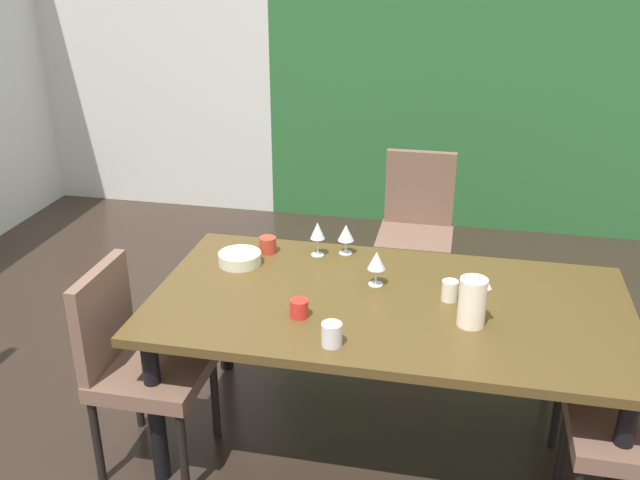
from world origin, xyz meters
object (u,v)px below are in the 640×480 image
cup_north (299,308)px  pitcher_west (473,302)px  chair_head_far (417,223)px  wine_glass_center (346,233)px  chair_right_far (626,331)px  serving_bowl_rear (240,258)px  cup_front (268,245)px  cup_near_shelf (450,290)px  dining_table (388,315)px  wine_glass_corner (318,232)px  cup_right (332,334)px  wine_glass_near_window (376,261)px  chair_left_near (135,357)px

cup_north → pitcher_west: bearing=6.7°
chair_head_far → wine_glass_center: size_ratio=6.36×
pitcher_west → chair_right_far: bearing=33.0°
chair_right_far → serving_bowl_rear: size_ratio=4.75×
cup_front → cup_near_shelf: 0.93m
chair_head_far → wine_glass_center: bearing=74.6°
cup_north → dining_table: bearing=32.3°
chair_head_far → serving_bowl_rear: chair_head_far is taller
wine_glass_corner → cup_near_shelf: (0.63, -0.32, -0.08)m
dining_table → serving_bowl_rear: bearing=163.6°
chair_head_far → chair_right_far: (1.02, -1.08, 0.00)m
serving_bowl_rear → dining_table: bearing=-16.4°
dining_table → wine_glass_corner: 0.58m
dining_table → cup_right: cup_right is taller
wine_glass_corner → serving_bowl_rear: 0.38m
dining_table → chair_head_far: (0.01, 1.39, -0.14)m
chair_head_far → cup_right: size_ratio=10.35×
chair_head_far → cup_near_shelf: size_ratio=10.80×
chair_head_far → chair_right_far: 1.48m
wine_glass_near_window → cup_near_shelf: (0.32, -0.07, -0.07)m
chair_head_far → cup_north: (-0.34, -1.61, 0.24)m
dining_table → chair_right_far: size_ratio=2.11×
wine_glass_corner → cup_front: 0.25m
chair_right_far → chair_head_far: bearing=43.3°
chair_head_far → pitcher_west: chair_head_far is taller
cup_right → cup_north: cup_right is taller
chair_head_far → wine_glass_near_window: chair_head_far is taller
wine_glass_corner → cup_north: (0.05, -0.59, -0.08)m
pitcher_west → wine_glass_near_window: bearing=147.5°
chair_left_near → wine_glass_near_window: (0.95, 0.44, 0.33)m
wine_glass_center → cup_right: 0.83m
chair_head_far → cup_near_shelf: chair_head_far is taller
wine_glass_near_window → cup_front: bearing=157.1°
cup_right → cup_north: 0.25m
chair_right_far → pitcher_west: bearing=123.0°
chair_left_near → cup_right: bearing=84.7°
cup_front → cup_north: cup_front is taller
chair_left_near → cup_front: chair_left_near is taller
chair_left_near → wine_glass_corner: (0.63, 0.69, 0.34)m
chair_left_near → cup_right: chair_left_near is taller
wine_glass_near_window → cup_right: wine_glass_near_window is taller
wine_glass_corner → wine_glass_center: bearing=20.0°
chair_left_near → cup_right: (0.85, -0.08, 0.26)m
chair_head_far → cup_front: size_ratio=11.53×
dining_table → cup_north: cup_north is taller
wine_glass_center → cup_near_shelf: 0.63m
dining_table → chair_left_near: chair_left_near is taller
dining_table → pitcher_west: bearing=-21.5°
dining_table → cup_north: 0.41m
wine_glass_near_window → wine_glass_corner: bearing=141.4°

